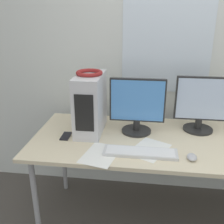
{
  "coord_description": "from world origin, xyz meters",
  "views": [
    {
      "loc": [
        -0.36,
        -1.36,
        1.67
      ],
      "look_at": [
        -0.6,
        0.41,
        0.98
      ],
      "focal_mm": 42.0,
      "sensor_mm": 36.0,
      "label": 1
    }
  ],
  "objects_px": {
    "cell_phone": "(66,136)",
    "headphones": "(89,73)",
    "pc_tower": "(90,104)",
    "monitor_right_near": "(201,105)",
    "keyboard": "(140,152)",
    "mouse": "(192,157)",
    "monitor_main": "(137,106)"
  },
  "relations": [
    {
      "from": "mouse",
      "to": "pc_tower",
      "type": "bearing_deg",
      "value": 154.77
    },
    {
      "from": "monitor_right_near",
      "to": "keyboard",
      "type": "distance_m",
      "value": 0.66
    },
    {
      "from": "monitor_main",
      "to": "mouse",
      "type": "height_order",
      "value": "monitor_main"
    },
    {
      "from": "monitor_main",
      "to": "mouse",
      "type": "xyz_separation_m",
      "value": [
        0.37,
        -0.37,
        -0.2
      ]
    },
    {
      "from": "mouse",
      "to": "keyboard",
      "type": "bearing_deg",
      "value": 175.09
    },
    {
      "from": "monitor_right_near",
      "to": "cell_phone",
      "type": "xyz_separation_m",
      "value": [
        -1.01,
        -0.25,
        -0.21
      ]
    },
    {
      "from": "pc_tower",
      "to": "headphones",
      "type": "relative_size",
      "value": 2.29
    },
    {
      "from": "pc_tower",
      "to": "monitor_main",
      "type": "relative_size",
      "value": 1.05
    },
    {
      "from": "headphones",
      "to": "mouse",
      "type": "bearing_deg",
      "value": -25.28
    },
    {
      "from": "monitor_right_near",
      "to": "pc_tower",
      "type": "bearing_deg",
      "value": -171.9
    },
    {
      "from": "headphones",
      "to": "monitor_main",
      "type": "relative_size",
      "value": 0.46
    },
    {
      "from": "pc_tower",
      "to": "headphones",
      "type": "xyz_separation_m",
      "value": [
        -0.0,
        0.0,
        0.24
      ]
    },
    {
      "from": "headphones",
      "to": "monitor_right_near",
      "type": "relative_size",
      "value": 0.45
    },
    {
      "from": "cell_phone",
      "to": "headphones",
      "type": "bearing_deg",
      "value": 37.6
    },
    {
      "from": "pc_tower",
      "to": "cell_phone",
      "type": "relative_size",
      "value": 3.38
    },
    {
      "from": "mouse",
      "to": "cell_phone",
      "type": "xyz_separation_m",
      "value": [
        -0.9,
        0.21,
        -0.01
      ]
    },
    {
      "from": "pc_tower",
      "to": "monitor_main",
      "type": "xyz_separation_m",
      "value": [
        0.36,
        0.03,
        -0.01
      ]
    },
    {
      "from": "monitor_right_near",
      "to": "keyboard",
      "type": "height_order",
      "value": "monitor_right_near"
    },
    {
      "from": "headphones",
      "to": "cell_phone",
      "type": "bearing_deg",
      "value": -141.32
    },
    {
      "from": "keyboard",
      "to": "mouse",
      "type": "distance_m",
      "value": 0.33
    },
    {
      "from": "monitor_right_near",
      "to": "monitor_main",
      "type": "bearing_deg",
      "value": -169.04
    },
    {
      "from": "monitor_main",
      "to": "keyboard",
      "type": "distance_m",
      "value": 0.4
    },
    {
      "from": "pc_tower",
      "to": "cell_phone",
      "type": "xyz_separation_m",
      "value": [
        -0.17,
        -0.13,
        -0.22
      ]
    },
    {
      "from": "pc_tower",
      "to": "mouse",
      "type": "height_order",
      "value": "pc_tower"
    },
    {
      "from": "keyboard",
      "to": "headphones",
      "type": "bearing_deg",
      "value": 141.62
    },
    {
      "from": "monitor_right_near",
      "to": "keyboard",
      "type": "bearing_deg",
      "value": -135.63
    },
    {
      "from": "keyboard",
      "to": "mouse",
      "type": "relative_size",
      "value": 5.54
    },
    {
      "from": "keyboard",
      "to": "cell_phone",
      "type": "relative_size",
      "value": 3.67
    },
    {
      "from": "mouse",
      "to": "cell_phone",
      "type": "bearing_deg",
      "value": 166.73
    },
    {
      "from": "pc_tower",
      "to": "keyboard",
      "type": "distance_m",
      "value": 0.55
    },
    {
      "from": "pc_tower",
      "to": "keyboard",
      "type": "relative_size",
      "value": 0.92
    },
    {
      "from": "pc_tower",
      "to": "monitor_right_near",
      "type": "xyz_separation_m",
      "value": [
        0.85,
        0.12,
        -0.01
      ]
    }
  ]
}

